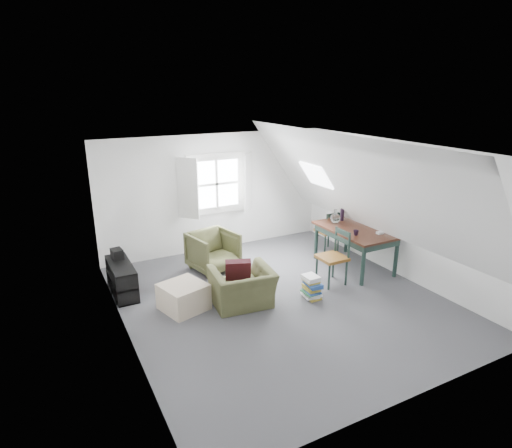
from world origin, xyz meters
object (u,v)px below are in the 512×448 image
armchair_far (214,269)px  dining_chair_far (328,231)px  ottoman (184,297)px  armchair_near (242,305)px  dining_chair_near (334,256)px  dining_table (355,234)px  magazine_stack (312,287)px  media_shelf (122,281)px

armchair_far → dining_chair_far: size_ratio=0.92×
ottoman → dining_chair_far: dining_chair_far is taller
dining_chair_far → armchair_near: bearing=9.2°
armchair_near → dining_chair_far: size_ratio=1.06×
dining_chair_far → dining_chair_near: dining_chair_near is taller
dining_table → ottoman: bearing=-177.4°
ottoman → magazine_stack: 2.13m
ottoman → magazine_stack: (2.03, -0.65, -0.01)m
armchair_far → dining_chair_near: dining_chair_near is taller
ottoman → media_shelf: bearing=127.3°
ottoman → dining_chair_far: (3.58, 0.98, 0.26)m
armchair_near → dining_chair_near: size_ratio=0.97×
ottoman → armchair_near: bearing=-19.7°
ottoman → dining_chair_near: dining_chair_near is taller
armchair_far → dining_table: size_ratio=0.52×
dining_chair_near → dining_table: bearing=125.6°
dining_table → media_shelf: (-4.27, 0.94, -0.45)m
armchair_near → ottoman: (-0.89, 0.32, 0.21)m
ottoman → media_shelf: (-0.76, 1.00, 0.03)m
dining_table → media_shelf: size_ratio=1.52×
dining_chair_far → dining_chair_near: bearing=40.0°
dining_chair_far → ottoman: bearing=-1.3°
armchair_near → armchair_far: 1.55m
armchair_near → dining_chair_near: bearing=-174.0°
magazine_stack → dining_chair_far: bearing=46.5°
dining_chair_far → magazine_stack: 2.27m
armchair_far → magazine_stack: 2.14m
dining_chair_far → magazine_stack: dining_chair_far is taller
armchair_near → dining_chair_far: 3.02m
armchair_far → ottoman: 1.61m
ottoman → magazine_stack: ottoman is taller
dining_chair_far → magazine_stack: size_ratio=2.24×
ottoman → dining_chair_far: 3.72m
dining_table → dining_chair_far: size_ratio=1.77×
armchair_far → dining_chair_near: size_ratio=0.84×
armchair_near → dining_chair_near: dining_chair_near is taller
ottoman → media_shelf: size_ratio=0.61×
ottoman → media_shelf: 1.25m
armchair_far → dining_chair_near: (1.69, -1.56, 0.52)m
armchair_far → dining_table: 2.84m
armchair_near → ottoman: ottoman is taller
armchair_near → dining_chair_near: 1.89m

